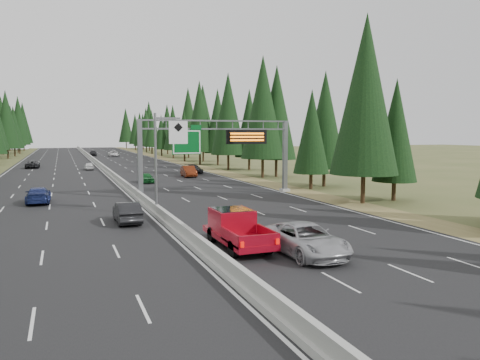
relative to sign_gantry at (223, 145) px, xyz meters
name	(u,v)px	position (x,y,z in m)	size (l,w,h in m)	color
ground	(320,357)	(-8.92, -34.88, -5.27)	(400.00, 400.00, 0.00)	#445025
road	(101,168)	(-8.92, 45.12, -5.23)	(32.00, 260.00, 0.08)	black
shoulder_right	(193,165)	(8.88, 45.12, -5.24)	(3.60, 260.00, 0.06)	olive
median_barrier	(101,166)	(-8.92, 45.12, -4.85)	(0.70, 260.00, 0.85)	#999993
sign_gantry	(223,145)	(0.00, 0.00, 0.00)	(16.75, 0.98, 7.80)	slate
hov_sign_pole	(163,156)	(-8.33, -9.92, -0.54)	(2.80, 0.50, 8.00)	slate
tree_row_right	(217,120)	(13.12, 42.31, 3.78)	(12.14, 242.38, 18.54)	black
silver_minivan	(305,239)	(-3.85, -24.79, -4.36)	(2.76, 5.98, 1.66)	#A8A8AD
red_pickup	(235,226)	(-6.64, -21.52, -4.04)	(2.27, 6.35, 2.07)	black
car_ahead_green	(146,178)	(-5.59, 14.75, -4.52)	(1.57, 3.90, 1.33)	#135420
car_ahead_dkred	(189,171)	(1.74, 20.87, -4.38)	(1.71, 4.92, 1.62)	#5F210D
car_ahead_dkgrey	(194,169)	(4.06, 26.46, -4.51)	(1.90, 4.68, 1.36)	black
car_ahead_white	(114,154)	(-2.25, 87.11, -4.41)	(2.57, 5.57, 1.55)	white
car_ahead_far	(93,153)	(-7.42, 92.08, -4.36)	(1.95, 4.85, 1.65)	black
car_onc_near	(127,212)	(-11.50, -12.24, -4.43)	(1.60, 4.59, 1.51)	black
car_onc_blue	(38,195)	(-17.92, 0.37, -4.44)	(2.08, 5.13, 1.49)	navy
car_onc_white	(89,166)	(-11.33, 39.93, -4.54)	(1.53, 3.81, 1.30)	silver
car_onc_far	(32,164)	(-20.86, 47.98, -4.50)	(2.30, 4.98, 1.38)	black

